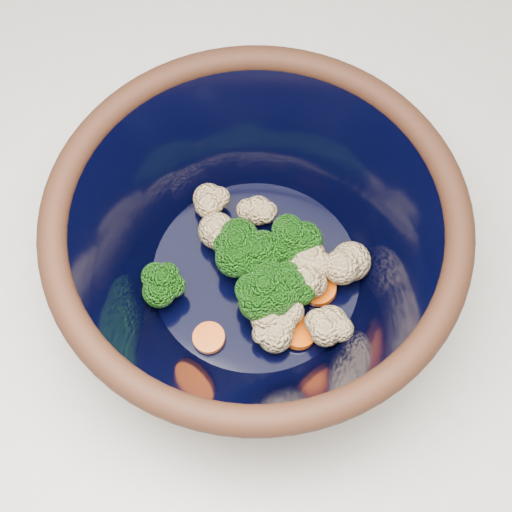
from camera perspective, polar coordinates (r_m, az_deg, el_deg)
name	(u,v)px	position (r m, az deg, el deg)	size (l,w,h in m)	color
ground	(260,494)	(1.50, 0.31, -18.53)	(3.00, 3.00, 0.00)	#9E7A54
counter	(261,455)	(1.05, 0.43, -15.64)	(1.20, 1.20, 0.90)	beige
mixing_bowl	(256,249)	(0.57, 0.00, 0.58)	(0.36, 0.36, 0.14)	black
vegetable_pile	(266,266)	(0.59, 0.78, -0.82)	(0.17, 0.15, 0.05)	#608442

